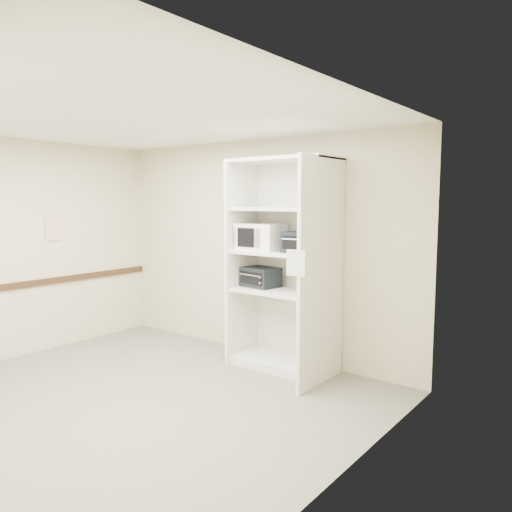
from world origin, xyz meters
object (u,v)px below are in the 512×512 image
Objects in this scene: shelving_unit at (287,272)px; microwave at (261,237)px; toaster_oven_upper at (302,242)px; toaster_oven_lower at (261,277)px.

microwave is (-0.36, -0.02, 0.39)m from shelving_unit.
microwave reaches higher than toaster_oven_upper.
toaster_oven_lower is at bearing 177.44° from shelving_unit.
microwave is at bearing 174.89° from toaster_oven_upper.
toaster_oven_lower is at bearing 171.08° from toaster_oven_upper.
toaster_oven_upper reaches higher than toaster_oven_lower.
toaster_oven_upper is at bearing -0.56° from microwave.
microwave is 1.22× the size of toaster_oven_lower.
microwave reaches higher than toaster_oven_lower.
toaster_oven_lower is (-0.39, 0.02, -0.09)m from shelving_unit.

